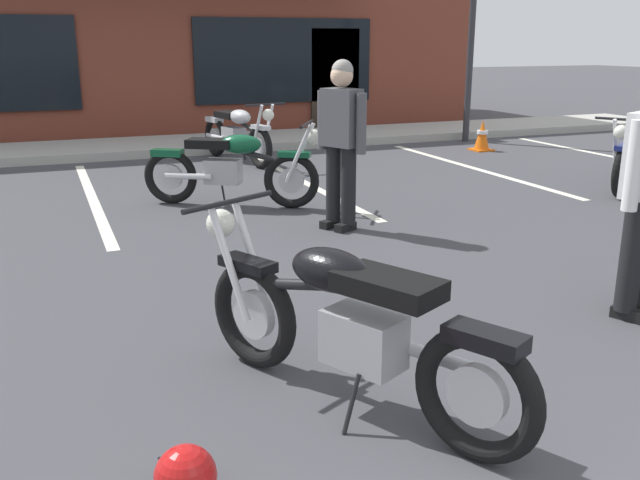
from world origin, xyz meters
TOP-DOWN VIEW (x-y plane):
  - ground_plane at (0.00, 3.84)m, footprint 80.00×80.00m
  - sidewalk_kerb at (0.00, 11.89)m, footprint 22.00×1.80m
  - brick_storefront_building at (0.00, 16.14)m, footprint 15.03×5.97m
  - painted_stall_lines at (-0.00, 8.29)m, footprint 13.85×4.80m
  - motorcycle_foreground_classic at (-0.53, 2.58)m, footprint 1.22×1.94m
  - motorcycle_red_sportbike at (5.21, 6.26)m, footprint 1.87×1.33m
  - motorcycle_black_cruiser at (0.11, 7.24)m, footprint 1.87×1.35m
  - motorcycle_silver_naked at (0.97, 10.13)m, footprint 0.87×2.08m
  - person_in_black_shirt at (0.86, 5.85)m, footprint 0.39×0.58m
  - helmet_on_pavement at (-1.48, 2.09)m, footprint 0.26×0.26m
  - traffic_cone at (5.25, 9.70)m, footprint 0.34×0.34m

SIDE VIEW (x-z plane):
  - ground_plane at x=0.00m, z-range 0.00..0.00m
  - painted_stall_lines at x=0.00m, z-range 0.00..0.01m
  - sidewalk_kerb at x=0.00m, z-range 0.00..0.14m
  - helmet_on_pavement at x=-1.48m, z-range 0.00..0.26m
  - traffic_cone at x=5.25m, z-range -0.01..0.52m
  - motorcycle_foreground_classic at x=-0.53m, z-range -0.03..0.95m
  - motorcycle_red_sportbike at x=5.21m, z-range -0.03..0.95m
  - motorcycle_black_cruiser at x=0.11m, z-range -0.03..0.95m
  - motorcycle_silver_naked at x=0.97m, z-range -0.03..0.95m
  - person_in_black_shirt at x=0.86m, z-range 0.11..1.79m
  - brick_storefront_building at x=0.00m, z-range 0.00..4.11m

